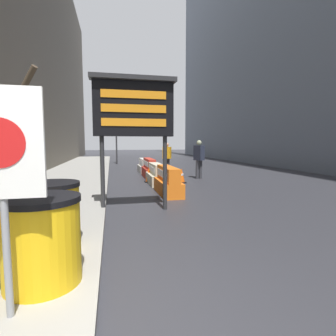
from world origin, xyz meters
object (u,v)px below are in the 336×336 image
(jersey_barrier_orange_near, at_px, (168,182))
(jersey_barrier_red_striped, at_px, (149,169))
(message_board, at_px, (134,110))
(traffic_cone_far, at_px, (182,176))
(jersey_barrier_white, at_px, (144,166))
(pedestrian_passerby, at_px, (199,156))
(traffic_cone_near, at_px, (159,172))
(barrel_drum_foreground, at_px, (42,240))
(traffic_light_near_curb, at_px, (116,131))
(traffic_cone_mid, at_px, (149,175))
(pedestrian_worker, at_px, (167,155))
(warning_sign, at_px, (0,159))
(jersey_barrier_cream, at_px, (157,175))
(barrel_drum_middle, at_px, (51,215))

(jersey_barrier_orange_near, xyz_separation_m, jersey_barrier_red_striped, (0.00, 4.15, 0.01))
(message_board, relative_size, traffic_cone_far, 5.25)
(jersey_barrier_white, relative_size, pedestrian_passerby, 1.11)
(jersey_barrier_orange_near, distance_m, traffic_cone_near, 3.28)
(jersey_barrier_orange_near, height_order, pedestrian_passerby, pedestrian_passerby)
(barrel_drum_foreground, height_order, pedestrian_passerby, pedestrian_passerby)
(message_board, height_order, traffic_light_near_curb, traffic_light_near_curb)
(traffic_cone_mid, distance_m, traffic_light_near_curb, 10.13)
(traffic_cone_near, relative_size, traffic_light_near_curb, 0.21)
(jersey_barrier_white, bearing_deg, pedestrian_worker, -31.48)
(warning_sign, xyz_separation_m, message_board, (1.40, 3.79, 0.89))
(jersey_barrier_cream, distance_m, pedestrian_worker, 3.74)
(traffic_cone_mid, bearing_deg, traffic_cone_far, -19.82)
(jersey_barrier_white, relative_size, traffic_cone_near, 2.70)
(jersey_barrier_red_striped, bearing_deg, jersey_barrier_orange_near, -90.00)
(jersey_barrier_red_striped, relative_size, traffic_cone_mid, 3.11)
(barrel_drum_middle, relative_size, pedestrian_worker, 0.57)
(warning_sign, height_order, traffic_cone_far, warning_sign)
(barrel_drum_foreground, bearing_deg, barrel_drum_middle, 96.92)
(barrel_drum_foreground, bearing_deg, traffic_cone_near, 71.67)
(jersey_barrier_orange_near, bearing_deg, traffic_cone_mid, 95.10)
(pedestrian_passerby, bearing_deg, pedestrian_worker, 176.92)
(pedestrian_worker, bearing_deg, jersey_barrier_red_striped, 79.02)
(barrel_drum_foreground, relative_size, jersey_barrier_white, 0.48)
(jersey_barrier_red_striped, distance_m, pedestrian_passerby, 2.41)
(traffic_light_near_curb, bearing_deg, pedestrian_worker, -70.00)
(barrel_drum_middle, distance_m, traffic_cone_far, 7.25)
(barrel_drum_middle, distance_m, message_board, 3.18)
(jersey_barrier_orange_near, bearing_deg, jersey_barrier_cream, 90.00)
(traffic_cone_near, xyz_separation_m, pedestrian_passerby, (1.82, -0.06, 0.67))
(jersey_barrier_cream, relative_size, pedestrian_passerby, 1.02)
(traffic_cone_mid, relative_size, pedestrian_passerby, 0.36)
(warning_sign, relative_size, jersey_barrier_white, 1.00)
(jersey_barrier_cream, distance_m, jersey_barrier_white, 4.21)
(barrel_drum_foreground, xyz_separation_m, traffic_cone_near, (2.78, 8.38, -0.25))
(jersey_barrier_red_striped, xyz_separation_m, jersey_barrier_white, (0.00, 2.17, -0.06))
(warning_sign, bearing_deg, pedestrian_passerby, 61.87)
(jersey_barrier_red_striped, height_order, traffic_light_near_curb, traffic_light_near_curb)
(traffic_light_near_curb, bearing_deg, jersey_barrier_white, -77.80)
(jersey_barrier_cream, xyz_separation_m, pedestrian_passerby, (2.13, 1.10, 0.67))
(jersey_barrier_cream, relative_size, traffic_cone_near, 2.47)
(barrel_drum_foreground, relative_size, jersey_barrier_red_striped, 0.48)
(jersey_barrier_white, xyz_separation_m, traffic_cone_far, (1.04, -4.15, -0.04))
(jersey_barrier_white, bearing_deg, warning_sign, -102.30)
(message_board, bearing_deg, jersey_barrier_red_striped, 78.64)
(barrel_drum_foreground, relative_size, jersey_barrier_orange_near, 0.50)
(barrel_drum_middle, distance_m, warning_sign, 1.79)
(pedestrian_worker, bearing_deg, warning_sign, 99.05)
(barrel_drum_middle, relative_size, traffic_light_near_curb, 0.27)
(jersey_barrier_orange_near, xyz_separation_m, traffic_cone_far, (1.04, 2.17, -0.09))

